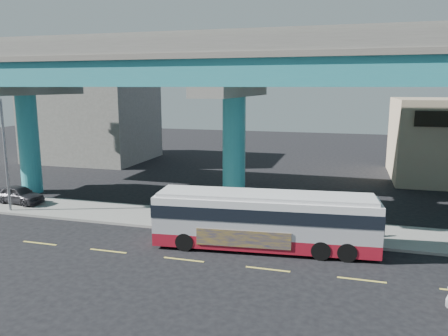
# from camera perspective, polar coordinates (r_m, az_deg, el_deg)

# --- Properties ---
(ground) EXTENTS (120.00, 120.00, 0.00)m
(ground) POSITION_cam_1_polar(r_m,az_deg,el_deg) (21.31, -4.98, -11.55)
(ground) COLOR black
(ground) RESTS_ON ground
(sidewalk) EXTENTS (70.00, 4.00, 0.15)m
(sidewalk) POSITION_cam_1_polar(r_m,az_deg,el_deg) (26.18, -0.67, -7.06)
(sidewalk) COLOR gray
(sidewalk) RESTS_ON ground
(lane_markings) EXTENTS (58.00, 0.12, 0.01)m
(lane_markings) POSITION_cam_1_polar(r_m,az_deg,el_deg) (21.05, -5.28, -11.82)
(lane_markings) COLOR #D8C64C
(lane_markings) RESTS_ON ground
(viaduct) EXTENTS (52.00, 12.40, 11.70)m
(viaduct) POSITION_cam_1_polar(r_m,az_deg,el_deg) (28.45, 1.41, 12.85)
(viaduct) COLOR teal
(viaduct) RESTS_ON ground
(building_concrete) EXTENTS (12.00, 10.00, 9.00)m
(building_concrete) POSITION_cam_1_polar(r_m,az_deg,el_deg) (50.47, -16.76, 6.15)
(building_concrete) COLOR gray
(building_concrete) RESTS_ON ground
(transit_bus) EXTENTS (11.23, 3.45, 2.84)m
(transit_bus) POSITION_cam_1_polar(r_m,az_deg,el_deg) (21.95, 5.35, -6.58)
(transit_bus) COLOR maroon
(transit_bus) RESTS_ON ground
(parked_car) EXTENTS (2.39, 3.97, 1.22)m
(parked_car) POSITION_cam_1_polar(r_m,az_deg,el_deg) (32.98, -25.17, -3.14)
(parked_car) COLOR #2B2B2F
(parked_car) RESTS_ON sidewalk
(stop_sign) EXTENTS (0.56, 0.52, 2.46)m
(stop_sign) POSITION_cam_1_polar(r_m,az_deg,el_deg) (23.42, 12.77, -4.78)
(stop_sign) COLOR gray
(stop_sign) RESTS_ON sidewalk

